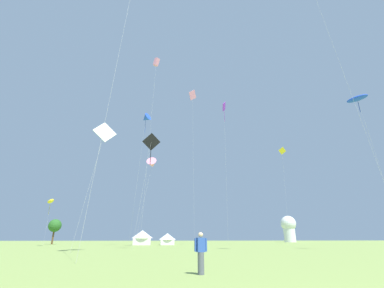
{
  "coord_description": "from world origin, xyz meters",
  "views": [
    {
      "loc": [
        -4.83,
        -4.27,
        1.46
      ],
      "look_at": [
        0.0,
        32.0,
        14.66
      ],
      "focal_mm": 24.57,
      "sensor_mm": 36.0,
      "label": 1
    }
  ],
  "objects": [
    {
      "name": "tree_distant_left",
      "position": [
        -31.91,
        74.46,
        4.73
      ],
      "size": [
        3.34,
        3.34,
        6.46
      ],
      "color": "brown",
      "rests_on": "ground"
    },
    {
      "name": "kite_pink_box",
      "position": [
        -6.21,
        43.14,
        36.85
      ],
      "size": [
        1.7,
        3.25,
        37.92
      ],
      "color": "pink",
      "rests_on": "ground"
    },
    {
      "name": "kite_blue_parafoil",
      "position": [
        23.63,
        26.1,
        20.72
      ],
      "size": [
        2.46,
        2.96,
        21.19
      ],
      "color": "blue",
      "rests_on": "ground"
    },
    {
      "name": "kite_yellow_diamond",
      "position": [
        25.87,
        54.69,
        21.68
      ],
      "size": [
        2.93,
        2.2,
        23.13
      ],
      "color": "yellow",
      "rests_on": "ground"
    },
    {
      "name": "kite_white_diamond",
      "position": [
        -11.96,
        28.73,
        14.52
      ],
      "size": [
        3.05,
        2.66,
        16.1
      ],
      "color": "white",
      "rests_on": "ground"
    },
    {
      "name": "kite_purple_diamond",
      "position": [
        11.22,
        54.07,
        32.74
      ],
      "size": [
        1.33,
        2.57,
        34.67
      ],
      "color": "purple",
      "rests_on": "ground"
    },
    {
      "name": "kite_pink_delta",
      "position": [
        -6.18,
        52.35,
        16.98
      ],
      "size": [
        3.82,
        3.68,
        18.39
      ],
      "color": "pink",
      "rests_on": "ground"
    },
    {
      "name": "festival_tent_left",
      "position": [
        -7.86,
        63.73,
        1.85
      ],
      "size": [
        5.14,
        5.14,
        3.34
      ],
      "color": "white",
      "rests_on": "ground"
    },
    {
      "name": "kite_black_diamond",
      "position": [
        -6.1,
        35.61,
        15.84
      ],
      "size": [
        3.22,
        1.62,
        17.5
      ],
      "color": "black",
      "rests_on": "ground"
    },
    {
      "name": "kite_pink_diamond",
      "position": [
        3.26,
        55.26,
        36.35
      ],
      "size": [
        2.18,
        2.74,
        38.18
      ],
      "color": "pink",
      "rests_on": "ground"
    },
    {
      "name": "kite_blue_delta",
      "position": [
        -8.59,
        58.68,
        30.86
      ],
      "size": [
        3.45,
        3.22,
        32.22
      ],
      "color": "blue",
      "rests_on": "ground"
    },
    {
      "name": "person_spectator",
      "position": [
        -2.81,
        8.01,
        0.85
      ],
      "size": [
        0.57,
        0.31,
        1.73
      ],
      "color": "#565B66",
      "rests_on": "ground"
    },
    {
      "name": "kite_yellow_parafoil",
      "position": [
        -27.65,
        57.1,
        9.1
      ],
      "size": [
        2.91,
        3.79,
        9.76
      ],
      "color": "yellow",
      "rests_on": "ground"
    },
    {
      "name": "festival_tent_right",
      "position": [
        -1.82,
        63.73,
        1.48
      ],
      "size": [
        4.11,
        4.11,
        2.67
      ],
      "color": "white",
      "rests_on": "ground"
    },
    {
      "name": "observatory_dome",
      "position": [
        52.14,
        107.61,
        6.01
      ],
      "size": [
        6.4,
        6.4,
        10.8
      ],
      "color": "white",
      "rests_on": "ground"
    }
  ]
}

